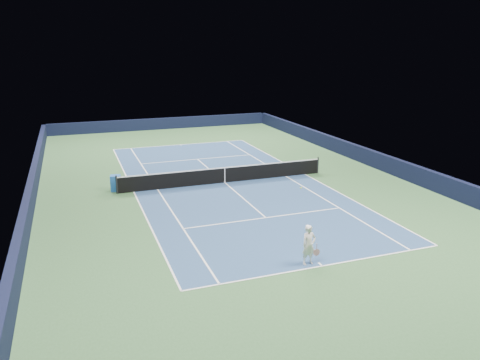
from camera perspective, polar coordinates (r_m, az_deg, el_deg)
name	(u,v)px	position (r m, az deg, el deg)	size (l,w,h in m)	color
ground	(225,183)	(28.54, -1.87, -0.32)	(40.00, 40.00, 0.00)	#30562F
wall_far	(162,124)	(47.22, -9.48, 6.79)	(22.00, 0.35, 1.10)	black
wall_right	(375,159)	(33.27, 16.14, 2.42)	(0.35, 40.00, 1.10)	black
wall_left	(31,193)	(27.19, -24.11, -1.42)	(0.35, 40.00, 1.10)	black
court_surface	(225,183)	(28.54, -1.87, -0.32)	(10.97, 23.77, 0.01)	navy
baseline_far	(181,145)	(39.67, -7.26, 4.30)	(10.97, 0.08, 0.00)	white
baseline_near	(322,266)	(18.37, 10.01, -10.28)	(10.97, 0.08, 0.00)	white
sideline_doubles_right	(305,174)	(30.62, 7.93, 0.70)	(0.08, 23.77, 0.00)	white
sideline_doubles_left	(134,192)	(27.41, -12.83, -1.42)	(0.08, 23.77, 0.00)	white
sideline_singles_right	(286,176)	(30.02, 5.61, 0.46)	(0.08, 23.77, 0.00)	white
sideline_singles_left	(158,189)	(27.59, -10.01, -1.14)	(0.08, 23.77, 0.00)	white
service_line_far	(198,159)	(34.47, -5.20, 2.55)	(8.23, 0.08, 0.00)	white
service_line_near	(266,218)	(22.86, 3.18, -4.61)	(8.23, 0.08, 0.00)	white
center_service_line	(225,182)	(28.54, -1.87, -0.30)	(0.08, 12.80, 0.00)	white
center_mark_far	(181,145)	(39.52, -7.22, 4.26)	(0.08, 0.30, 0.00)	white
center_mark_near	(320,264)	(18.49, 9.78, -10.09)	(0.08, 0.30, 0.00)	white
tennis_net	(225,175)	(28.40, -1.88, 0.65)	(12.90, 0.10, 1.07)	black
sponsor_cube	(116,183)	(27.75, -14.91, -0.37)	(0.65, 0.60, 0.92)	#1C53A9
tennis_player	(309,245)	(18.12, 8.40, -7.84)	(0.77, 1.25, 2.80)	white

